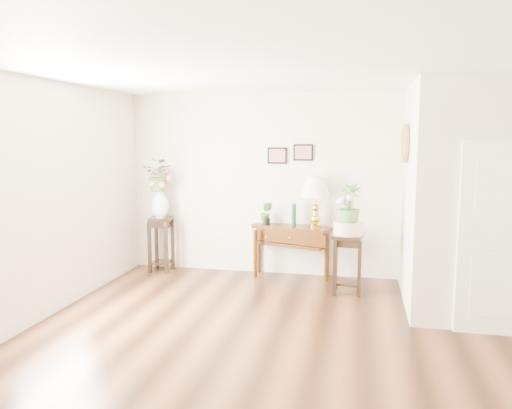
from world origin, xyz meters
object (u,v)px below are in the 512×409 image
(console_table, at_px, (292,251))
(plant_stand_b, at_px, (347,264))
(plant_stand_a, at_px, (161,244))
(table_lamp, at_px, (315,203))

(console_table, bearing_deg, plant_stand_b, -18.28)
(plant_stand_a, relative_size, plant_stand_b, 1.07)
(console_table, bearing_deg, table_lamp, 18.59)
(plant_stand_a, distance_m, plant_stand_b, 2.99)
(plant_stand_a, bearing_deg, table_lamp, 2.12)
(table_lamp, relative_size, plant_stand_b, 0.94)
(console_table, distance_m, table_lamp, 0.83)
(table_lamp, xyz_separation_m, plant_stand_a, (-2.44, -0.09, -0.71))
(plant_stand_b, bearing_deg, console_table, 143.13)
(console_table, distance_m, plant_stand_b, 1.07)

